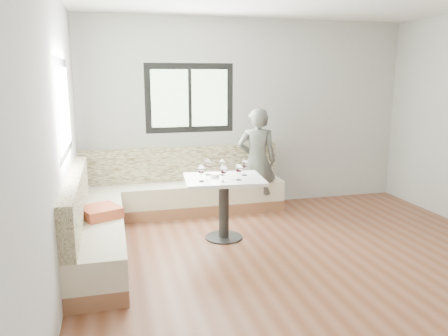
{
  "coord_description": "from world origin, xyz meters",
  "views": [
    {
      "loc": [
        -2.02,
        -3.84,
        1.98
      ],
      "look_at": [
        -0.72,
        1.21,
        0.87
      ],
      "focal_mm": 35.0,
      "sensor_mm": 36.0,
      "label": 1
    }
  ],
  "objects": [
    {
      "name": "wine_glass_f",
      "position": [
        -0.9,
        1.3,
        0.91
      ],
      "size": [
        0.09,
        0.09,
        0.2
      ],
      "color": "white",
      "rests_on": "table"
    },
    {
      "name": "wine_glass_b",
      "position": [
        -0.8,
        0.92,
        0.91
      ],
      "size": [
        0.09,
        0.09,
        0.2
      ],
      "color": "white",
      "rests_on": "table"
    },
    {
      "name": "room",
      "position": [
        -0.08,
        0.08,
        1.41
      ],
      "size": [
        5.01,
        5.01,
        2.81
      ],
      "color": "brown",
      "rests_on": "ground"
    },
    {
      "name": "wine_glass_a",
      "position": [
        -1.04,
        0.99,
        0.91
      ],
      "size": [
        0.09,
        0.09,
        0.2
      ],
      "color": "white",
      "rests_on": "table"
    },
    {
      "name": "person",
      "position": [
        -0.0,
        2.06,
        0.76
      ],
      "size": [
        0.63,
        0.49,
        1.53
      ],
      "primitive_type": "imported",
      "rotation": [
        0.0,
        0.0,
        2.9
      ],
      "color": "#4D504B",
      "rests_on": "ground"
    },
    {
      "name": "olive_ramekin",
      "position": [
        -0.84,
        1.17,
        0.79
      ],
      "size": [
        0.1,
        0.1,
        0.04
      ],
      "color": "white",
      "rests_on": "table"
    },
    {
      "name": "wine_glass_c",
      "position": [
        -0.61,
        0.94,
        0.91
      ],
      "size": [
        0.09,
        0.09,
        0.2
      ],
      "color": "white",
      "rests_on": "table"
    },
    {
      "name": "wine_glass_e",
      "position": [
        -0.47,
        1.17,
        0.91
      ],
      "size": [
        0.09,
        0.09,
        0.2
      ],
      "color": "white",
      "rests_on": "table"
    },
    {
      "name": "table",
      "position": [
        -0.75,
        1.11,
        0.58
      ],
      "size": [
        1.0,
        0.81,
        0.77
      ],
      "rotation": [
        0.0,
        0.0,
        -0.09
      ],
      "color": "black",
      "rests_on": "ground"
    },
    {
      "name": "banquette",
      "position": [
        -1.59,
        1.63,
        0.33
      ],
      "size": [
        2.9,
        2.8,
        0.95
      ],
      "color": "brown",
      "rests_on": "ground"
    },
    {
      "name": "wine_glass_d",
      "position": [
        -0.73,
        1.24,
        0.91
      ],
      "size": [
        0.09,
        0.09,
        0.2
      ],
      "color": "white",
      "rests_on": "table"
    }
  ]
}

